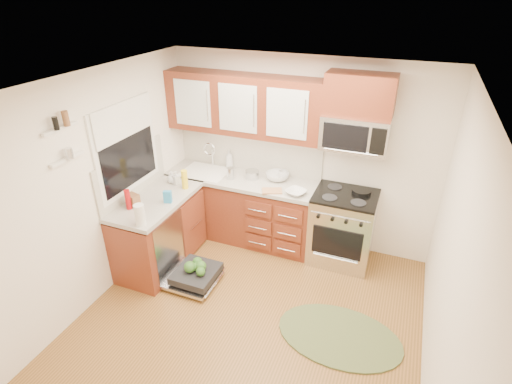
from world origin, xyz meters
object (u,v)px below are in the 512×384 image
at_px(dishwasher, 194,275).
at_px(paper_towel_roll, 140,215).
at_px(microwave, 355,133).
at_px(cup, 283,174).
at_px(upper_cabinets, 244,105).
at_px(range, 342,228).
at_px(bowl_a, 296,192).
at_px(stock_pot, 252,175).
at_px(skillet, 361,191).
at_px(bowl_b, 277,176).
at_px(cutting_board, 272,191).
at_px(sink, 206,180).
at_px(rug, 339,336).

xyz_separation_m(dishwasher, paper_towel_roll, (-0.39, -0.32, 0.95)).
height_order(microwave, cup, microwave).
distance_m(upper_cabinets, paper_towel_roll, 1.87).
relative_size(upper_cabinets, range, 2.16).
distance_m(paper_towel_roll, bowl_a, 1.86).
distance_m(upper_cabinets, bowl_a, 1.27).
xyz_separation_m(microwave, stock_pot, (-1.25, -0.07, -0.72)).
bearing_deg(skillet, bowl_a, -158.83).
height_order(skillet, bowl_b, bowl_b).
xyz_separation_m(stock_pot, cutting_board, (0.37, -0.26, -0.05)).
relative_size(microwave, cup, 5.99).
distance_m(stock_pot, paper_towel_roll, 1.64).
distance_m(microwave, skillet, 0.75).
bearing_deg(microwave, range, -90.00).
bearing_deg(cutting_board, dishwasher, -125.58).
relative_size(sink, bowl_a, 2.59).
height_order(stock_pot, cutting_board, stock_pot).
distance_m(skillet, cutting_board, 1.09).
xyz_separation_m(skillet, stock_pot, (-1.42, -0.07, 0.01)).
relative_size(rug, bowl_a, 5.33).
height_order(dishwasher, skillet, skillet).
bearing_deg(bowl_b, rug, -50.38).
relative_size(range, bowl_a, 3.97).
bearing_deg(rug, range, 101.62).
distance_m(rug, skillet, 1.73).
bearing_deg(cup, microwave, -6.47).
height_order(skillet, paper_towel_roll, paper_towel_roll).
xyz_separation_m(sink, stock_pot, (0.68, 0.06, 0.18)).
distance_m(stock_pot, bowl_b, 0.33).
bearing_deg(stock_pot, paper_towel_roll, -114.35).
height_order(bowl_a, bowl_b, bowl_b).
xyz_separation_m(rug, bowl_a, (-0.86, 1.14, 0.94)).
bearing_deg(microwave, upper_cabinets, 178.98).
distance_m(rug, paper_towel_roll, 2.44).
height_order(dishwasher, rug, dishwasher).
distance_m(dishwasher, bowl_a, 1.60).
height_order(microwave, paper_towel_roll, microwave).
relative_size(sink, cup, 4.88).
relative_size(sink, cutting_board, 2.50).
xyz_separation_m(skillet, paper_towel_roll, (-2.09, -1.57, 0.07)).
xyz_separation_m(upper_cabinets, cup, (0.52, 0.07, -0.90)).
relative_size(paper_towel_roll, cup, 1.91).
relative_size(cutting_board, paper_towel_roll, 1.03).
bearing_deg(upper_cabinets, bowl_a, -21.21).
bearing_deg(bowl_b, paper_towel_roll, -122.30).
distance_m(microwave, rug, 2.24).
relative_size(upper_cabinets, dishwasher, 2.93).
distance_m(sink, paper_towel_roll, 1.46).
bearing_deg(skillet, upper_cabinets, 178.94).
bearing_deg(skillet, rug, -85.69).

